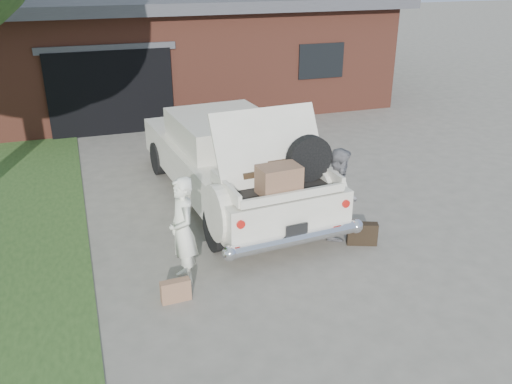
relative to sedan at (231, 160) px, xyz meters
name	(u,v)px	position (x,y,z in m)	size (l,w,h in m)	color
ground	(269,274)	(-0.26, -2.84, -0.82)	(90.00, 90.00, 0.00)	gray
house	(178,47)	(0.72, 8.63, 0.85)	(12.80, 7.80, 3.30)	brown
sedan	(231,160)	(0.00, 0.00, 0.00)	(2.60, 5.70, 2.17)	white
woman_left	(183,231)	(-1.47, -2.57, -0.01)	(0.59, 0.38, 1.61)	white
woman_right	(339,193)	(1.28, -1.98, -0.05)	(0.75, 0.58, 1.54)	gray
suitcase_left	(176,291)	(-1.70, -3.06, -0.66)	(0.41, 0.13, 0.32)	#9E6E50
suitcase_right	(362,234)	(1.51, -2.45, -0.63)	(0.49, 0.16, 0.38)	black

